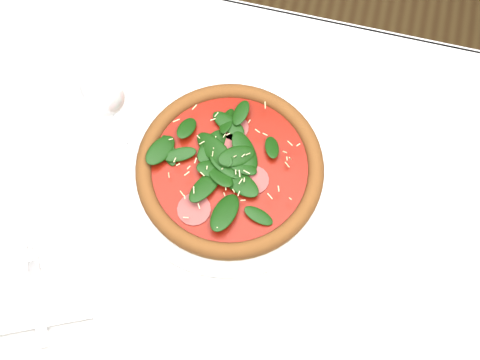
% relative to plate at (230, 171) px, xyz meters
% --- Properties ---
extents(ground, '(6.00, 6.00, 0.00)m').
position_rel_plate_xyz_m(ground, '(0.04, -0.03, -0.76)').
color(ground, brown).
rests_on(ground, ground).
extents(dining_table, '(1.21, 0.81, 0.75)m').
position_rel_plate_xyz_m(dining_table, '(0.04, -0.03, -0.11)').
color(dining_table, silver).
rests_on(dining_table, ground).
extents(plate, '(0.38, 0.38, 0.02)m').
position_rel_plate_xyz_m(plate, '(0.00, 0.00, 0.00)').
color(plate, white).
rests_on(plate, dining_table).
extents(pizza, '(0.41, 0.41, 0.04)m').
position_rel_plate_xyz_m(pizza, '(0.00, 0.00, 0.02)').
color(pizza, brown).
rests_on(pizza, plate).
extents(wine_glass, '(0.07, 0.07, 0.18)m').
position_rel_plate_xyz_m(wine_glass, '(-0.22, 0.03, 0.12)').
color(wine_glass, white).
rests_on(wine_glass, dining_table).
extents(napkin, '(0.18, 0.14, 0.01)m').
position_rel_plate_xyz_m(napkin, '(-0.24, -0.30, -0.00)').
color(napkin, silver).
rests_on(napkin, dining_table).
extents(fork, '(0.11, 0.17, 0.00)m').
position_rel_plate_xyz_m(fork, '(-0.26, -0.27, 0.01)').
color(fork, silver).
rests_on(fork, napkin).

